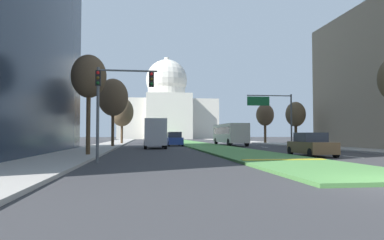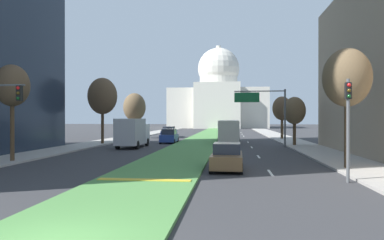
# 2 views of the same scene
# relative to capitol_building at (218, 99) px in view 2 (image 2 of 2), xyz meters

# --- Properties ---
(ground_plane) EXTENTS (260.00, 260.00, 0.00)m
(ground_plane) POSITION_rel_capitol_building_xyz_m (0.00, -56.98, -10.21)
(ground_plane) COLOR #333335
(grass_median) EXTENTS (5.22, 103.95, 0.14)m
(grass_median) POSITION_rel_capitol_building_xyz_m (0.00, -62.75, -10.14)
(grass_median) COLOR #4C8442
(grass_median) RESTS_ON ground_plane
(median_curb_nose) EXTENTS (4.70, 0.50, 0.04)m
(median_curb_nose) POSITION_rel_capitol_building_xyz_m (0.00, -105.77, -10.05)
(median_curb_nose) COLOR gold
(median_curb_nose) RESTS_ON grass_median
(lane_dashes_right) EXTENTS (0.16, 61.65, 0.01)m
(lane_dashes_right) POSITION_rel_capitol_building_xyz_m (6.62, -69.75, -10.20)
(lane_dashes_right) COLOR silver
(lane_dashes_right) RESTS_ON ground_plane
(sidewalk_left) EXTENTS (4.00, 103.95, 0.15)m
(sidewalk_left) POSITION_rel_capitol_building_xyz_m (-12.63, -68.53, -10.13)
(sidewalk_left) COLOR #9E9991
(sidewalk_left) RESTS_ON ground_plane
(sidewalk_right) EXTENTS (4.00, 103.95, 0.15)m
(sidewalk_right) POSITION_rel_capitol_building_xyz_m (12.63, -68.53, -10.13)
(sidewalk_right) COLOR #9E9991
(sidewalk_right) RESTS_ON ground_plane
(capitol_building) EXTENTS (33.30, 27.91, 29.14)m
(capitol_building) POSITION_rel_capitol_building_xyz_m (0.00, 0.00, 0.00)
(capitol_building) COLOR beige
(capitol_building) RESTS_ON ground_plane
(traffic_light_near_right) EXTENTS (0.28, 0.35, 5.20)m
(traffic_light_near_right) POSITION_rel_capitol_building_xyz_m (10.13, -104.54, -6.89)
(traffic_light_near_right) COLOR #515456
(traffic_light_near_right) RESTS_ON ground_plane
(overhead_guide_sign) EXTENTS (5.74, 0.20, 6.50)m
(overhead_guide_sign) POSITION_rel_capitol_building_xyz_m (8.16, -83.13, -5.55)
(overhead_guide_sign) COLOR #515456
(overhead_guide_sign) RESTS_ON ground_plane
(street_tree_left_near) EXTENTS (2.43, 2.43, 7.14)m
(street_tree_left_near) POSITION_rel_capitol_building_xyz_m (-11.52, -99.09, -4.66)
(street_tree_left_near) COLOR #4C3823
(street_tree_left_near) RESTS_ON ground_plane
(street_tree_right_near) EXTENTS (2.92, 2.92, 7.59)m
(street_tree_right_near) POSITION_rel_capitol_building_xyz_m (11.46, -100.16, -4.49)
(street_tree_right_near) COLOR #4C3823
(street_tree_right_near) RESTS_ON ground_plane
(street_tree_left_mid) EXTENTS (3.59, 3.59, 8.23)m
(street_tree_left_mid) POSITION_rel_capitol_building_xyz_m (-11.42, -81.59, -4.26)
(street_tree_left_mid) COLOR #4C3823
(street_tree_left_mid) RESTS_ON ground_plane
(street_tree_right_mid) EXTENTS (2.56, 2.56, 5.74)m
(street_tree_right_mid) POSITION_rel_capitol_building_xyz_m (11.66, -81.37, -6.12)
(street_tree_right_mid) COLOR #4C3823
(street_tree_right_mid) RESTS_ON ground_plane
(street_tree_left_far) EXTENTS (3.62, 3.62, 7.34)m
(street_tree_left_far) POSITION_rel_capitol_building_xyz_m (-11.22, -68.05, -5.16)
(street_tree_left_far) COLOR #4C3823
(street_tree_left_far) RESTS_ON ground_plane
(street_tree_right_far) EXTENTS (2.92, 2.92, 6.60)m
(street_tree_right_far) POSITION_rel_capitol_building_xyz_m (12.12, -68.50, -5.49)
(street_tree_right_far) COLOR #4C3823
(street_tree_right_far) RESTS_ON ground_plane
(sedan_lead_stopped) EXTENTS (2.04, 4.37, 1.67)m
(sedan_lead_stopped) POSITION_rel_capitol_building_xyz_m (4.06, -100.84, -9.42)
(sedan_lead_stopped) COLOR brown
(sedan_lead_stopped) RESTS_ON ground_plane
(sedan_midblock) EXTENTS (2.06, 4.53, 1.86)m
(sedan_midblock) POSITION_rel_capitol_building_xyz_m (-3.73, -77.96, -9.34)
(sedan_midblock) COLOR navy
(sedan_midblock) RESTS_ON ground_plane
(sedan_distant) EXTENTS (2.23, 4.68, 1.83)m
(sedan_distant) POSITION_rel_capitol_building_xyz_m (-6.45, -63.02, -9.36)
(sedan_distant) COLOR navy
(sedan_distant) RESTS_ON ground_plane
(box_truck_delivery) EXTENTS (2.40, 6.40, 3.20)m
(box_truck_delivery) POSITION_rel_capitol_building_xyz_m (-6.50, -85.45, -8.53)
(box_truck_delivery) COLOR silver
(box_truck_delivery) RESTS_ON ground_plane
(city_bus) EXTENTS (2.62, 11.00, 2.95)m
(city_bus) POSITION_rel_capitol_building_xyz_m (4.05, -76.86, -8.44)
(city_bus) COLOR beige
(city_bus) RESTS_ON ground_plane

